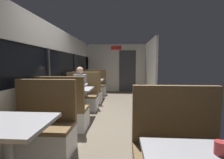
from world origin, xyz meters
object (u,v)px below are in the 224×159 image
(bench_near_window_facing_entry, at_px, (42,132))
(coffee_cup_secondary, at_px, (220,148))
(dining_table_mid_window, at_px, (74,92))
(bench_mid_window_facing_end, at_px, (64,113))
(seated_passenger, at_px, (81,92))
(coffee_cup_primary, at_px, (86,79))
(bench_far_window_facing_entry, at_px, (95,87))
(dining_table_far_window, at_px, (92,82))
(bench_far_window_facing_end, at_px, (88,93))
(bench_mid_window_facing_entry, at_px, (81,99))
(dining_table_near_window, at_px, (6,131))

(bench_near_window_facing_entry, height_order, coffee_cup_secondary, bench_near_window_facing_entry)
(dining_table_mid_window, xyz_separation_m, coffee_cup_secondary, (1.84, -2.74, 0.15))
(bench_mid_window_facing_end, distance_m, seated_passenger, 1.34)
(bench_mid_window_facing_end, bearing_deg, coffee_cup_secondary, -47.96)
(bench_mid_window_facing_end, xyz_separation_m, coffee_cup_primary, (-0.21, 2.89, 0.46))
(bench_far_window_facing_entry, distance_m, coffee_cup_secondary, 6.02)
(dining_table_far_window, distance_m, bench_far_window_facing_end, 0.77)
(bench_near_window_facing_entry, distance_m, bench_mid_window_facing_entry, 2.28)
(bench_near_window_facing_entry, relative_size, dining_table_mid_window, 1.22)
(bench_far_window_facing_end, distance_m, bench_far_window_facing_entry, 1.40)
(bench_far_window_facing_end, bearing_deg, bench_mid_window_facing_end, -90.00)
(dining_table_far_window, bearing_deg, bench_far_window_facing_entry, 90.00)
(bench_near_window_facing_entry, xyz_separation_m, dining_table_far_window, (0.00, 3.85, 0.31))
(bench_far_window_facing_end, bearing_deg, bench_far_window_facing_entry, 90.00)
(dining_table_mid_window, relative_size, coffee_cup_primary, 10.00)
(coffee_cup_primary, bearing_deg, bench_mid_window_facing_end, -85.93)
(bench_mid_window_facing_entry, height_order, seated_passenger, seated_passenger)
(dining_table_far_window, height_order, bench_far_window_facing_entry, bench_far_window_facing_entry)
(bench_far_window_facing_entry, bearing_deg, bench_mid_window_facing_end, -90.00)
(dining_table_mid_window, bearing_deg, coffee_cup_primary, 95.37)
(dining_table_near_window, relative_size, dining_table_far_window, 1.00)
(bench_mid_window_facing_end, relative_size, bench_mid_window_facing_entry, 1.00)
(bench_mid_window_facing_entry, bearing_deg, bench_mid_window_facing_end, -90.00)
(coffee_cup_primary, bearing_deg, seated_passenger, -82.50)
(bench_mid_window_facing_end, distance_m, bench_mid_window_facing_entry, 1.40)
(bench_mid_window_facing_end, height_order, coffee_cup_secondary, bench_mid_window_facing_end)
(seated_passenger, height_order, coffee_cup_secondary, seated_passenger)
(bench_near_window_facing_entry, relative_size, bench_mid_window_facing_end, 1.00)
(dining_table_far_window, bearing_deg, coffee_cup_secondary, -69.86)
(dining_table_far_window, relative_size, coffee_cup_primary, 10.00)
(bench_near_window_facing_entry, distance_m, coffee_cup_primary, 3.80)
(dining_table_mid_window, height_order, bench_far_window_facing_entry, bench_far_window_facing_entry)
(bench_far_window_facing_end, bearing_deg, dining_table_mid_window, -90.00)
(coffee_cup_secondary, bearing_deg, bench_far_window_facing_end, 113.08)
(dining_table_near_window, relative_size, seated_passenger, 0.71)
(bench_far_window_facing_end, height_order, bench_far_window_facing_entry, same)
(bench_far_window_facing_end, distance_m, coffee_cup_primary, 0.79)
(coffee_cup_primary, bearing_deg, bench_near_window_facing_entry, -86.87)
(bench_near_window_facing_entry, bearing_deg, bench_far_window_facing_end, 90.00)
(bench_mid_window_facing_entry, xyz_separation_m, dining_table_far_window, (0.00, 1.58, 0.31))
(dining_table_near_window, bearing_deg, coffee_cup_secondary, -14.14)
(dining_table_near_window, xyz_separation_m, bench_far_window_facing_entry, (0.00, 5.25, -0.31))
(bench_far_window_facing_end, height_order, seated_passenger, seated_passenger)
(bench_far_window_facing_end, relative_size, bench_far_window_facing_entry, 1.00)
(bench_mid_window_facing_end, xyz_separation_m, coffee_cup_secondary, (1.84, -2.04, 0.46))
(dining_table_near_window, xyz_separation_m, dining_table_mid_window, (0.00, 2.28, 0.00))
(dining_table_mid_window, bearing_deg, bench_mid_window_facing_entry, 90.00)
(coffee_cup_primary, bearing_deg, coffee_cup_secondary, -67.47)
(bench_near_window_facing_entry, relative_size, bench_mid_window_facing_entry, 1.00)
(bench_near_window_facing_entry, relative_size, coffee_cup_secondary, 12.22)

